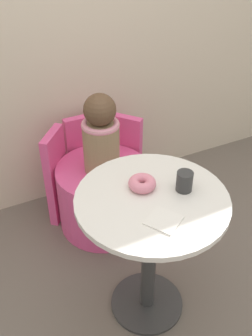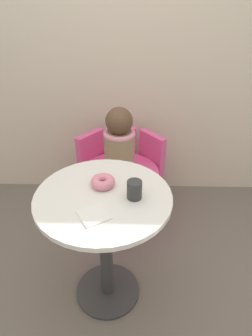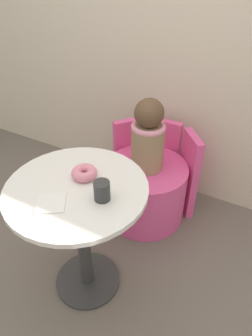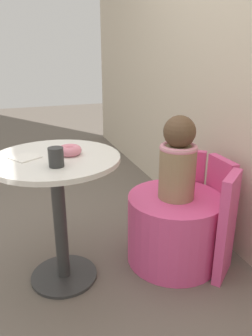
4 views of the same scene
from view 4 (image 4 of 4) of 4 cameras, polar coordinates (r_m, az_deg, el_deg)
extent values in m
plane|color=#665B51|center=(1.96, -11.42, -19.07)|extent=(12.00, 12.00, 0.00)
cylinder|color=#333333|center=(1.99, -10.69, -17.88)|extent=(0.37, 0.37, 0.02)
cylinder|color=#333333|center=(1.80, -11.40, -9.11)|extent=(0.07, 0.07, 0.68)
cylinder|color=silver|center=(1.66, -12.23, 1.53)|extent=(0.65, 0.65, 0.02)
cylinder|color=#E54C8C|center=(2.01, 8.39, -10.43)|extent=(0.55, 0.55, 0.42)
cube|color=#E54C8C|center=(2.11, 15.85, -6.44)|extent=(0.24, 0.05, 0.62)
cube|color=#E54C8C|center=(1.89, 17.14, -9.88)|extent=(0.19, 0.21, 0.62)
cube|color=#E54C8C|center=(2.23, 10.20, -4.47)|extent=(0.19, 0.21, 0.62)
cylinder|color=#937A56|center=(1.85, 8.95, -0.75)|extent=(0.21, 0.21, 0.31)
torus|color=pink|center=(1.81, 9.19, 3.48)|extent=(0.21, 0.21, 0.04)
sphere|color=brown|center=(1.79, 9.35, 6.23)|extent=(0.18, 0.18, 0.18)
torus|color=pink|center=(1.67, -9.77, 3.06)|extent=(0.12, 0.12, 0.05)
cylinder|color=#2D2D2D|center=(1.50, -12.08, 1.86)|extent=(0.07, 0.07, 0.09)
cube|color=silver|center=(1.67, -17.15, 1.77)|extent=(0.16, 0.16, 0.01)
camera|label=1|loc=(2.44, -46.57, 27.51)|focal=42.00mm
camera|label=2|loc=(1.74, -57.39, 23.50)|focal=32.00mm
camera|label=3|loc=(1.13, -61.52, 29.07)|focal=32.00mm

